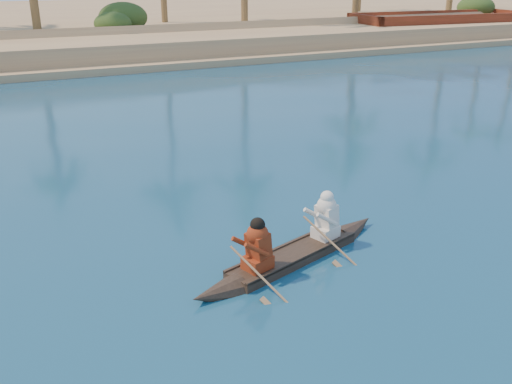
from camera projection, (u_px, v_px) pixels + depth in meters
name	position (u px, v px, depth m)	size (l,w,h in m)	color
ground	(91.00, 370.00, 7.36)	(160.00, 160.00, 0.00)	navy
canoe	(293.00, 248.00, 10.07)	(4.48, 1.92, 1.24)	#3C2B21
barge_right	(442.00, 28.00, 42.31)	(13.92, 5.77, 2.26)	maroon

